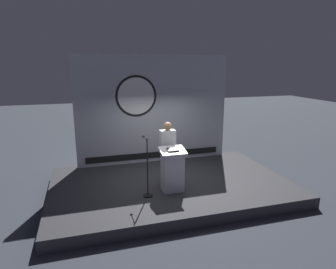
{
  "coord_description": "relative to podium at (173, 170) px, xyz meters",
  "views": [
    {
      "loc": [
        -2.22,
        -7.22,
        3.48
      ],
      "look_at": [
        -0.12,
        -0.17,
        1.68
      ],
      "focal_mm": 31.32,
      "sensor_mm": 36.0,
      "label": 1
    }
  ],
  "objects": [
    {
      "name": "stage_platform",
      "position": [
        0.12,
        0.57,
        -0.7
      ],
      "size": [
        6.4,
        4.0,
        0.3
      ],
      "primitive_type": "cube",
      "color": "#333338",
      "rests_on": "ground"
    },
    {
      "name": "ground_plane",
      "position": [
        0.12,
        0.57,
        -0.85
      ],
      "size": [
        40.0,
        40.0,
        0.0
      ],
      "primitive_type": "plane",
      "color": "#383D47"
    },
    {
      "name": "microphone_stand",
      "position": [
        -0.68,
        -0.09,
        -0.04
      ],
      "size": [
        0.24,
        0.56,
        1.47
      ],
      "color": "black",
      "rests_on": "stage_platform"
    },
    {
      "name": "speaker_person",
      "position": [
        0.01,
        0.48,
        0.31
      ],
      "size": [
        0.4,
        0.26,
        1.7
      ],
      "color": "black",
      "rests_on": "stage_platform"
    },
    {
      "name": "banner_display",
      "position": [
        0.11,
        2.42,
        1.16
      ],
      "size": [
        4.94,
        0.12,
        3.43
      ],
      "color": "#B2B7C1",
      "rests_on": "stage_platform"
    },
    {
      "name": "podium",
      "position": [
        0.0,
        0.0,
        0.0
      ],
      "size": [
        0.64,
        0.5,
        1.13
      ],
      "color": "silver",
      "rests_on": "stage_platform"
    }
  ]
}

